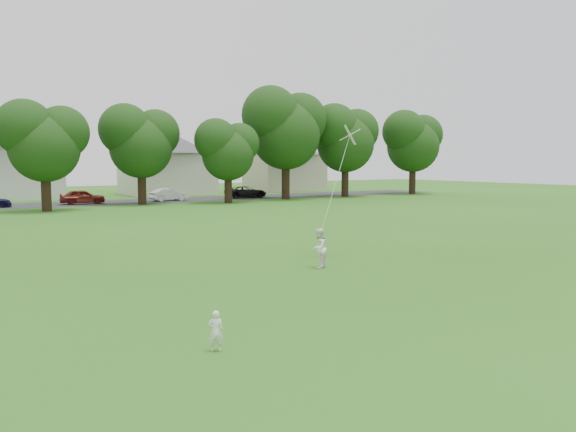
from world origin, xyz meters
TOP-DOWN VIEW (x-y plane):
  - ground at (0.00, 0.00)m, footprint 160.00×160.00m
  - street at (0.00, 42.00)m, footprint 90.00×7.00m
  - toddler at (-2.47, -0.42)m, footprint 0.35×0.29m
  - older_boy at (4.28, 5.54)m, footprint 0.86×0.81m
  - kite at (5.45, 6.17)m, footprint 1.58×1.10m
  - tree_row at (4.20, 36.49)m, footprint 83.83×8.34m
  - house_row at (0.73, 52.00)m, footprint 76.35×13.59m

SIDE VIEW (x-z plane):
  - ground at x=0.00m, z-range 0.00..0.00m
  - street at x=0.00m, z-range 0.00..0.01m
  - toddler at x=-2.47m, z-range 0.00..0.82m
  - older_boy at x=4.28m, z-range 0.00..1.40m
  - kite at x=5.45m, z-range 0.58..5.16m
  - house_row at x=0.73m, z-range -0.31..9.41m
  - tree_row at x=4.20m, z-range 0.72..12.11m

